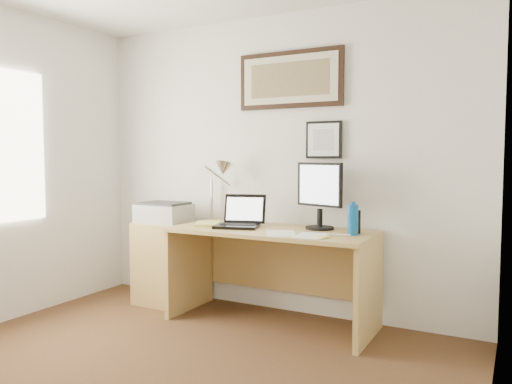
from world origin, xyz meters
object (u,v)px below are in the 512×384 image
Objects in this scene: printer at (164,212)px; desk at (276,257)px; side_cabinet at (167,263)px; book at (196,224)px; lcd_monitor at (319,192)px; water_bottle at (353,220)px; laptop at (240,220)px.

desk is at bearing 1.32° from printer.
side_cabinet is 0.58m from book.
printer is at bearing -175.85° from lcd_monitor.
water_bottle reaches higher than side_cabinet.
side_cabinet is at bearing -178.11° from desk.
book is 0.39m from laptop.
desk reaches higher than side_cabinet.
book is (-1.31, -0.09, -0.10)m from water_bottle.
lcd_monitor is (0.34, 0.08, 0.53)m from desk.
desk is at bearing 173.79° from water_bottle.
water_bottle is 0.42× the size of lcd_monitor.
lcd_monitor is 1.18× the size of printer.
desk is at bearing 13.51° from book.
water_bottle is 0.93m from laptop.
printer is at bearing 161.37° from side_cabinet.
book is (0.41, -0.12, 0.40)m from side_cabinet.
printer is (-0.44, 0.13, 0.06)m from book.
book is at bearing -171.21° from laptop.
book reaches higher than side_cabinet.
side_cabinet is 1.79m from water_bottle.
water_bottle is at bearing -6.21° from desk.
lcd_monitor is at bearing 154.57° from water_bottle.
lcd_monitor is at bearing 4.63° from side_cabinet.
book is 0.72m from desk.
water_bottle is (1.72, -0.04, 0.49)m from side_cabinet.
water_bottle is 0.56× the size of laptop.
water_bottle is 0.81× the size of book.
laptop reaches higher than side_cabinet.
lcd_monitor reaches higher than book.
laptop is 0.83m from printer.
lcd_monitor is at bearing 16.25° from laptop.
printer is at bearing 178.52° from water_bottle.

